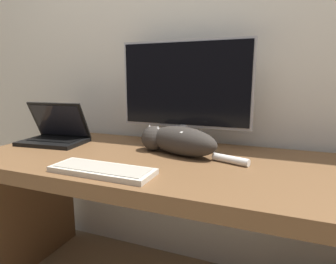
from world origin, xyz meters
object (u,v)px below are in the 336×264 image
object	(u,v)px
laptop	(55,135)
external_keyboard	(102,170)
cat	(177,140)
monitor	(185,90)

from	to	relation	value
laptop	external_keyboard	bearing A→B (deg)	-37.60
external_keyboard	cat	xyz separation A→B (m)	(0.17, 0.34, 0.06)
monitor	cat	size ratio (longest dim) A/B	1.28
laptop	cat	distance (m)	0.69
laptop	external_keyboard	world-z (taller)	laptop
cat	laptop	bearing A→B (deg)	-160.20
laptop	external_keyboard	distance (m)	0.61
monitor	external_keyboard	size ratio (longest dim) A/B	1.68
laptop	monitor	bearing A→B (deg)	9.98
laptop	cat	world-z (taller)	laptop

